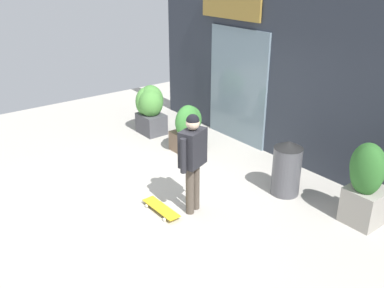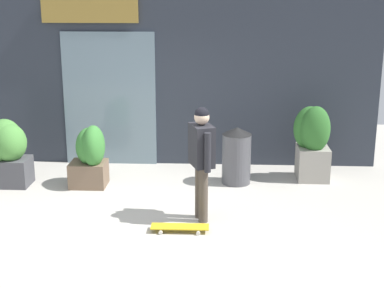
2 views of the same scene
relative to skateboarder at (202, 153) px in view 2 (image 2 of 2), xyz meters
name	(u,v)px [view 2 (image 2 of 2)]	position (x,y,z in m)	size (l,w,h in m)	color
ground_plane	(157,222)	(-0.62, -0.13, -0.97)	(12.00, 12.00, 0.00)	#B2ADA3
building_facade	(170,62)	(-0.66, 2.69, 0.89)	(7.30, 0.31, 3.75)	#2D333D
skateboarder	(202,153)	(0.00, 0.00, 0.00)	(0.39, 0.57, 1.60)	#4C4238
skateboard	(180,227)	(-0.27, -0.42, -0.91)	(0.77, 0.26, 0.08)	gold
planter_box_left	(6,148)	(-3.20, 1.28, -0.34)	(0.67, 0.62, 1.09)	#47474C
planter_box_right	(90,154)	(-1.84, 1.30, -0.43)	(0.58, 0.67, 1.03)	brown
planter_box_mid	(312,141)	(1.78, 1.81, -0.30)	(0.60, 0.60, 1.28)	gray
trash_bin	(236,155)	(0.52, 1.57, -0.49)	(0.48, 0.48, 0.95)	#4C4C51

